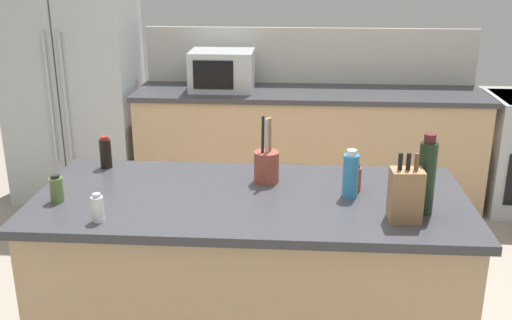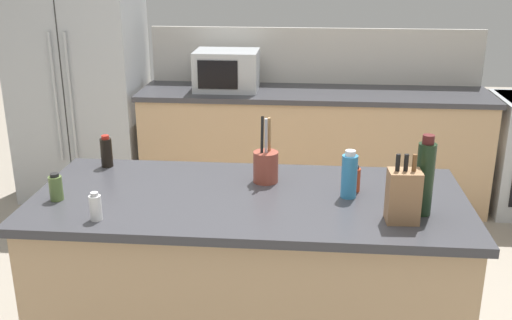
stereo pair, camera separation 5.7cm
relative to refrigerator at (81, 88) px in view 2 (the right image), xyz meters
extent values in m
cube|color=tan|center=(1.93, -0.05, -0.47)|extent=(2.75, 0.62, 0.90)
cube|color=#38383D|center=(1.93, -0.05, 0.00)|extent=(2.79, 0.66, 0.04)
cube|color=beige|center=(1.93, 0.27, 0.25)|extent=(2.75, 0.03, 0.46)
cube|color=tan|center=(1.63, -2.25, -0.47)|extent=(1.90, 0.82, 0.90)
cube|color=#38383D|center=(1.63, -2.25, 0.00)|extent=(1.96, 0.88, 0.04)
cube|color=#ADB2B7|center=(0.00, 0.00, 0.00)|extent=(1.00, 0.72, 1.84)
cube|color=#2D2D2D|center=(0.00, -0.36, 0.00)|extent=(0.01, 0.00, 1.75)
cylinder|color=#ADB2B7|center=(-0.06, -0.38, 0.00)|extent=(0.02, 0.02, 1.01)
cylinder|color=#ADB2B7|center=(0.06, -0.38, 0.00)|extent=(0.02, 0.02, 1.01)
cube|color=#ADB2B7|center=(1.23, -0.05, 0.18)|extent=(0.50, 0.38, 0.31)
cube|color=black|center=(1.19, -0.24, 0.18)|extent=(0.31, 0.01, 0.22)
cube|color=#936B47|center=(2.28, -2.47, 0.13)|extent=(0.13, 0.11, 0.22)
cylinder|color=black|center=(2.25, -2.47, 0.27)|extent=(0.02, 0.02, 0.07)
cylinder|color=black|center=(2.28, -2.47, 0.27)|extent=(0.02, 0.02, 0.07)
cylinder|color=brown|center=(2.31, -2.47, 0.27)|extent=(0.02, 0.02, 0.07)
cylinder|color=brown|center=(1.69, -2.07, 0.09)|extent=(0.12, 0.12, 0.15)
cylinder|color=olive|center=(1.71, -2.06, 0.25)|extent=(0.01, 0.05, 0.18)
cylinder|color=black|center=(1.67, -2.06, 0.25)|extent=(0.01, 0.05, 0.18)
cylinder|color=#B2B2B7|center=(1.69, -2.08, 0.25)|extent=(0.01, 0.03, 0.18)
cylinder|color=#3384BC|center=(2.08, -2.22, 0.12)|extent=(0.07, 0.07, 0.20)
cylinder|color=white|center=(2.08, -2.22, 0.23)|extent=(0.05, 0.05, 0.02)
cylinder|color=silver|center=(1.03, -2.56, 0.07)|extent=(0.05, 0.05, 0.11)
cylinder|color=#B2B2B7|center=(1.03, -2.56, 0.13)|extent=(0.03, 0.03, 0.02)
cylinder|color=black|center=(2.37, -2.38, 0.17)|extent=(0.07, 0.07, 0.31)
cylinder|color=#4C1919|center=(2.37, -2.38, 0.35)|extent=(0.05, 0.05, 0.04)
cylinder|color=#B73D1E|center=(2.11, -2.15, 0.07)|extent=(0.05, 0.05, 0.11)
cylinder|color=black|center=(2.11, -2.15, 0.14)|extent=(0.03, 0.03, 0.02)
cylinder|color=#567038|center=(0.78, -2.37, 0.07)|extent=(0.06, 0.06, 0.11)
cylinder|color=black|center=(0.78, -2.37, 0.14)|extent=(0.04, 0.04, 0.02)
cylinder|color=black|center=(0.86, -1.92, 0.09)|extent=(0.06, 0.06, 0.15)
cylinder|color=#B22319|center=(0.86, -1.92, 0.18)|extent=(0.04, 0.04, 0.02)
camera|label=1|loc=(1.83, -4.75, 1.06)|focal=42.00mm
camera|label=2|loc=(1.88, -4.75, 1.06)|focal=42.00mm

